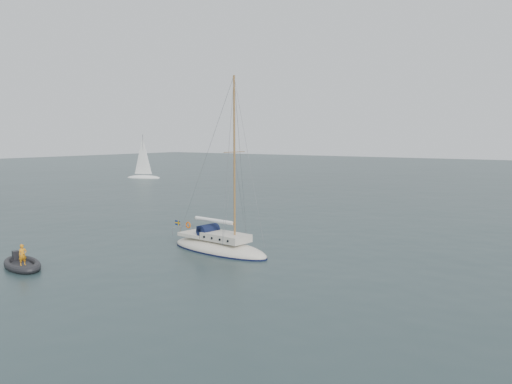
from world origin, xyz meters
The scene contains 5 objects.
ground centered at (0.00, 0.00, 0.00)m, with size 300.00×300.00×0.00m, color black.
sailboat centered at (-3.55, -0.08, 0.90)m, with size 8.34×2.50×11.88m.
dinghy centered at (-6.61, 1.62, 0.17)m, with size 2.77×1.25×0.40m.
rib centered at (-10.40, -9.79, 0.23)m, with size 3.91×1.78×1.44m.
distant_yacht_a centered at (-50.91, 37.32, 3.57)m, with size 6.30×3.36×8.34m.
Camera 1 is at (16.76, -25.43, 7.60)m, focal length 35.00 mm.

